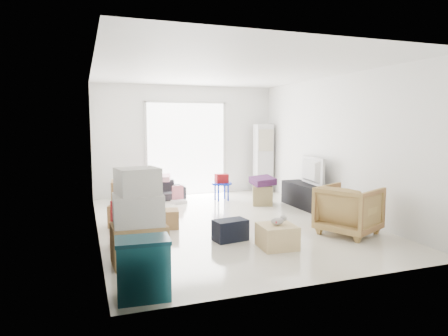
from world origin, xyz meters
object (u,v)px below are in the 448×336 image
television (308,181)px  sofa (152,188)px  ottoman (262,195)px  wood_crate (277,236)px  ac_tower (263,158)px  storage_bins (143,268)px  kids_table (222,182)px  tv_console (308,196)px  armchair (349,207)px

television → sofa: (-2.95, 1.96, -0.28)m
ottoman → wood_crate: ottoman is taller
ac_tower → storage_bins: size_ratio=2.79×
ottoman → sofa: bearing=148.7°
ac_tower → storage_bins: 6.61m
storage_bins → television: bearing=39.7°
television → sofa: size_ratio=0.68×
kids_table → wood_crate: (-0.41, -3.61, -0.27)m
sofa → kids_table: size_ratio=2.42×
kids_table → wood_crate: 3.65m
tv_console → ottoman: 0.98m
armchair → ottoman: size_ratio=2.06×
ottoman → armchair: bearing=-82.8°
ac_tower → television: 2.13m
ottoman → wood_crate: size_ratio=0.84×
ac_tower → ottoman: (-0.71, -1.48, -0.66)m
television → armchair: size_ratio=1.15×
tv_console → storage_bins: size_ratio=2.40×
armchair → kids_table: (-1.00, 3.36, -0.00)m
storage_bins → kids_table: storage_bins is taller
tv_console → ottoman: (-0.76, 0.63, -0.04)m
ac_tower → ottoman: bearing=-115.5°
sofa → ottoman: sofa is taller
tv_console → armchair: 2.00m
ac_tower → storage_bins: ac_tower is taller
wood_crate → ac_tower: bearing=67.4°
tv_console → kids_table: bearing=135.5°
ac_tower → television: ac_tower is taller
sofa → wood_crate: bearing=-78.2°
television → armchair: (-0.43, -1.95, -0.13)m
ac_tower → armchair: bearing=-95.4°
sofa → storage_bins: storage_bins is taller
television → storage_bins: size_ratio=1.60×
ac_tower → kids_table: 1.61m
tv_console → kids_table: kids_table is taller
kids_table → armchair: bearing=-73.4°
tv_console → television: 0.32m
sofa → wood_crate: 4.31m
storage_bins → wood_crate: bearing=26.7°
kids_table → wood_crate: size_ratio=1.22×
storage_bins → kids_table: size_ratio=1.02×
tv_console → kids_table: 2.02m
sofa → armchair: armchair is taller
sofa → ottoman: bearing=-34.4°
tv_console → television: bearing=0.0°
tv_console → storage_bins: storage_bins is taller
ottoman → kids_table: (-0.68, 0.78, 0.22)m
ac_tower → tv_console: bearing=-88.6°
television → wood_crate: 2.90m
ac_tower → wood_crate: ac_tower is taller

